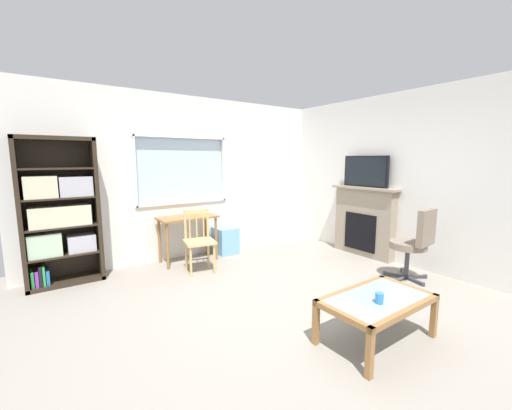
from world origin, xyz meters
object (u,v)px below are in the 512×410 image
at_px(desk_under_window, 188,224).
at_px(coffee_table, 377,303).
at_px(bookshelf, 59,214).
at_px(sippy_cup, 379,298).
at_px(tv, 366,171).
at_px(wooden_chair, 199,240).
at_px(fireplace, 364,221).
at_px(plastic_drawer_unit, 225,240).
at_px(office_chair, 415,241).

relative_size(desk_under_window, coffee_table, 0.89).
xyz_separation_m(bookshelf, sippy_cup, (2.11, -3.29, -0.47)).
bearing_deg(tv, desk_under_window, 151.43).
distance_m(tv, sippy_cup, 2.99).
height_order(wooden_chair, fireplace, fireplace).
distance_m(plastic_drawer_unit, tv, 2.67).
height_order(fireplace, office_chair, fireplace).
bearing_deg(fireplace, tv, 180.00).
xyz_separation_m(plastic_drawer_unit, tv, (1.88, -1.46, 1.21)).
relative_size(wooden_chair, tv, 1.09).
bearing_deg(fireplace, plastic_drawer_unit, 142.39).
bearing_deg(desk_under_window, tv, -28.57).
relative_size(wooden_chair, fireplace, 0.75).
relative_size(tv, coffee_table, 0.81).
distance_m(bookshelf, office_chair, 4.71).
bearing_deg(tv, plastic_drawer_unit, 142.12).
xyz_separation_m(bookshelf, plastic_drawer_unit, (2.43, -0.06, -0.70)).
distance_m(office_chair, sippy_cup, 1.88).
distance_m(desk_under_window, fireplace, 2.96).
bearing_deg(fireplace, bookshelf, 160.66).
height_order(tv, coffee_table, tv).
bearing_deg(wooden_chair, fireplace, -18.63).
xyz_separation_m(coffee_table, sippy_cup, (-0.09, -0.07, 0.10)).
distance_m(desk_under_window, tv, 3.06).
bearing_deg(office_chair, tv, 69.15).
bearing_deg(office_chair, bookshelf, 145.66).
distance_m(wooden_chair, fireplace, 2.81).
relative_size(fireplace, sippy_cup, 13.25).
bearing_deg(coffee_table, sippy_cup, -139.90).
bearing_deg(desk_under_window, coffee_table, -81.21).
bearing_deg(tv, sippy_cup, -141.15).
bearing_deg(desk_under_window, bookshelf, 176.37).
relative_size(tv, office_chair, 0.83).
height_order(office_chair, coffee_table, office_chair).
relative_size(office_chair, sippy_cup, 11.11).
bearing_deg(office_chair, plastic_drawer_unit, 119.17).
xyz_separation_m(desk_under_window, wooden_chair, (-0.05, -0.51, -0.15)).
bearing_deg(wooden_chair, tv, -18.75).
bearing_deg(tv, office_chair, -110.85).
distance_m(coffee_table, sippy_cup, 0.16).
bearing_deg(bookshelf, coffee_table, -55.62).
bearing_deg(fireplace, office_chair, -111.64).
height_order(wooden_chair, coffee_table, wooden_chair).
height_order(bookshelf, fireplace, bookshelf).
xyz_separation_m(tv, sippy_cup, (-2.20, -1.77, -0.98)).
height_order(desk_under_window, tv, tv).
bearing_deg(office_chair, desk_under_window, 130.35).
relative_size(wooden_chair, office_chair, 0.90).
relative_size(plastic_drawer_unit, office_chair, 0.46).
height_order(coffee_table, sippy_cup, sippy_cup).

